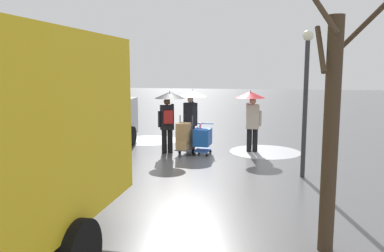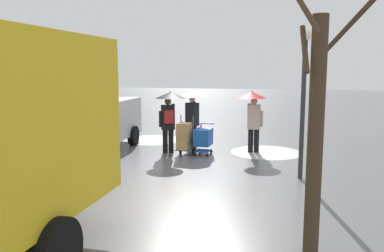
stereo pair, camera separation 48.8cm
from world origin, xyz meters
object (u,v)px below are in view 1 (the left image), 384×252
(cargo_van_parked_right, at_px, (85,120))
(bare_tree_near, at_px, (331,128))
(pedestrian_black_side, at_px, (192,105))
(pedestrian_white_side, at_px, (168,108))
(pedestrian_pink_side, at_px, (251,107))
(hand_dolly_boxes, at_px, (184,137))
(street_lamp, at_px, (306,89))
(shopping_cart_vendor, at_px, (203,138))

(cargo_van_parked_right, height_order, bare_tree_near, bare_tree_near)
(pedestrian_black_side, height_order, pedestrian_white_side, same)
(pedestrian_pink_side, distance_m, bare_tree_near, 7.59)
(cargo_van_parked_right, relative_size, pedestrian_white_side, 2.52)
(hand_dolly_boxes, distance_m, pedestrian_pink_side, 2.58)
(hand_dolly_boxes, relative_size, pedestrian_pink_side, 0.61)
(hand_dolly_boxes, relative_size, pedestrian_black_side, 0.61)
(pedestrian_pink_side, xyz_separation_m, street_lamp, (-1.55, 3.02, 0.79))
(bare_tree_near, bearing_deg, pedestrian_pink_side, -77.86)
(cargo_van_parked_right, relative_size, pedestrian_pink_side, 2.52)
(shopping_cart_vendor, relative_size, pedestrian_pink_side, 0.49)
(street_lamp, bearing_deg, cargo_van_parked_right, -11.50)
(pedestrian_white_side, xyz_separation_m, bare_tree_near, (-4.34, 6.63, 0.41))
(shopping_cart_vendor, distance_m, pedestrian_white_side, 1.55)
(pedestrian_pink_side, xyz_separation_m, pedestrian_black_side, (2.16, -0.28, 0.00))
(shopping_cart_vendor, xyz_separation_m, hand_dolly_boxes, (0.59, 0.29, 0.06))
(pedestrian_black_side, xyz_separation_m, bare_tree_near, (-3.76, 7.70, 0.39))
(shopping_cart_vendor, distance_m, street_lamp, 4.26)
(pedestrian_pink_side, relative_size, bare_tree_near, 0.53)
(cargo_van_parked_right, bearing_deg, shopping_cart_vendor, -167.49)
(bare_tree_near, bearing_deg, hand_dolly_boxes, -59.49)
(cargo_van_parked_right, height_order, shopping_cart_vendor, cargo_van_parked_right)
(hand_dolly_boxes, xyz_separation_m, pedestrian_pink_side, (-2.16, -1.04, 0.96))
(bare_tree_near, xyz_separation_m, street_lamp, (0.04, -4.39, 0.40))
(pedestrian_pink_side, distance_m, pedestrian_white_side, 2.86)
(cargo_van_parked_right, height_order, pedestrian_white_side, cargo_van_parked_right)
(cargo_van_parked_right, relative_size, street_lamp, 1.40)
(pedestrian_pink_side, bearing_deg, street_lamp, 117.16)
(hand_dolly_boxes, xyz_separation_m, pedestrian_black_side, (-0.00, -1.32, 0.96))
(cargo_van_parked_right, xyz_separation_m, bare_tree_near, (-7.02, 5.81, 0.80))
(cargo_van_parked_right, height_order, pedestrian_black_side, cargo_van_parked_right)
(street_lamp, bearing_deg, pedestrian_pink_side, -62.84)
(pedestrian_white_side, bearing_deg, bare_tree_near, 123.20)
(pedestrian_white_side, bearing_deg, shopping_cart_vendor, -178.37)
(pedestrian_black_side, distance_m, bare_tree_near, 8.57)
(hand_dolly_boxes, bearing_deg, bare_tree_near, 120.51)
(shopping_cart_vendor, height_order, street_lamp, street_lamp)
(cargo_van_parked_right, xyz_separation_m, hand_dolly_boxes, (-3.26, -0.56, -0.56))
(bare_tree_near, relative_size, street_lamp, 1.06)
(pedestrian_pink_side, bearing_deg, hand_dolly_boxes, 25.71)
(pedestrian_white_side, bearing_deg, pedestrian_pink_side, -164.15)
(bare_tree_near, bearing_deg, street_lamp, -89.42)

